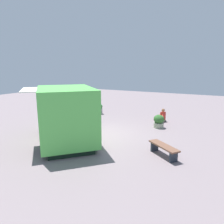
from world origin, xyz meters
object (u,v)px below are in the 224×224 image
object	(u,v)px
planter_flowering_near	(67,111)
planter_flowering_side	(159,121)
plaza_bench	(164,148)
planter_flowering_far	(100,109)
person_customer	(163,117)
food_truck	(65,115)

from	to	relation	value
planter_flowering_near	planter_flowering_side	world-z (taller)	planter_flowering_side
planter_flowering_near	plaza_bench	world-z (taller)	planter_flowering_near
planter_flowering_far	person_customer	bearing A→B (deg)	-90.04
planter_flowering_side	person_customer	bearing A→B (deg)	6.95
food_truck	planter_flowering_side	bearing A→B (deg)	-38.41
planter_flowering_side	plaza_bench	bearing A→B (deg)	-161.29
planter_flowering_near	planter_flowering_far	world-z (taller)	planter_flowering_far
planter_flowering_near	food_truck	bearing A→B (deg)	-139.39
planter_flowering_near	plaza_bench	distance (m)	8.77
person_customer	planter_flowering_near	size ratio (longest dim) A/B	1.26
food_truck	planter_flowering_far	world-z (taller)	food_truck
planter_flowering_side	planter_flowering_near	bearing A→B (deg)	91.61
planter_flowering_far	planter_flowering_side	size ratio (longest dim) A/B	0.98
person_customer	plaza_bench	bearing A→B (deg)	-164.47
planter_flowering_near	person_customer	bearing A→B (deg)	-75.62
food_truck	planter_flowering_far	distance (m)	5.95
person_customer	planter_flowering_near	distance (m)	6.73
planter_flowering_far	plaza_bench	size ratio (longest dim) A/B	0.54
planter_flowering_side	plaza_bench	size ratio (longest dim) A/B	0.55
planter_flowering_far	food_truck	bearing A→B (deg)	-163.71
food_truck	planter_flowering_side	size ratio (longest dim) A/B	6.44
person_customer	planter_flowering_side	bearing A→B (deg)	-173.05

